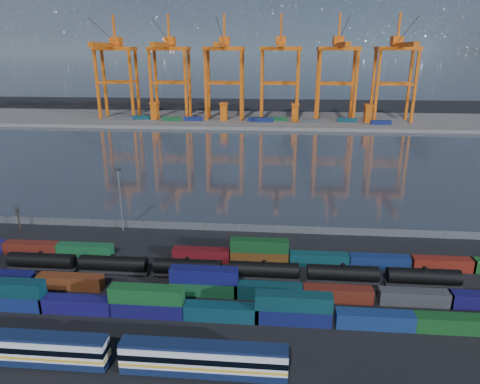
# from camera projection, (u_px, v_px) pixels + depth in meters

# --- Properties ---
(ground) EXTENTS (700.00, 700.00, 0.00)m
(ground) POSITION_uv_depth(u_px,v_px,m) (227.00, 289.00, 83.35)
(ground) COLOR black
(ground) RESTS_ON ground
(harbor_water) EXTENTS (700.00, 700.00, 0.00)m
(harbor_water) POSITION_uv_depth(u_px,v_px,m) (255.00, 159.00, 182.69)
(harbor_water) COLOR #2A323D
(harbor_water) RESTS_ON ground
(far_quay) EXTENTS (700.00, 70.00, 2.00)m
(far_quay) POSITION_uv_depth(u_px,v_px,m) (263.00, 120.00, 281.73)
(far_quay) COLOR #514F4C
(far_quay) RESTS_ON ground
(passenger_train) EXTENTS (75.84, 2.94, 5.05)m
(passenger_train) POSITION_uv_depth(u_px,v_px,m) (28.00, 349.00, 62.61)
(passenger_train) COLOR silver
(passenger_train) RESTS_ON ground
(container_row_south) EXTENTS (141.41, 2.62, 5.58)m
(container_row_south) POSITION_uv_depth(u_px,v_px,m) (110.00, 302.00, 74.80)
(container_row_south) COLOR #474B4D
(container_row_south) RESTS_ON ground
(container_row_mid) EXTENTS (142.62, 2.60, 5.54)m
(container_row_mid) POSITION_uv_depth(u_px,v_px,m) (276.00, 290.00, 79.78)
(container_row_mid) COLOR #424447
(container_row_mid) RESTS_ON ground
(container_row_north) EXTENTS (142.13, 2.55, 5.44)m
(container_row_north) POSITION_uv_depth(u_px,v_px,m) (210.00, 254.00, 94.08)
(container_row_north) COLOR #0F274C
(container_row_north) RESTS_ON ground
(tanker_string) EXTENTS (91.81, 3.07, 4.40)m
(tanker_string) POSITION_uv_depth(u_px,v_px,m) (226.00, 269.00, 86.27)
(tanker_string) COLOR black
(tanker_string) RESTS_ON ground
(waterfront_fence) EXTENTS (160.12, 0.12, 2.20)m
(waterfront_fence) POSITION_uv_depth(u_px,v_px,m) (239.00, 228.00, 109.52)
(waterfront_fence) COLOR #595B5E
(waterfront_fence) RESTS_ON ground
(bare_tree) EXTENTS (1.86, 1.82, 7.23)m
(bare_tree) POSITION_uv_depth(u_px,v_px,m) (18.00, 218.00, 109.19)
(bare_tree) COLOR black
(bare_tree) RESTS_ON ground
(yard_light_mast) EXTENTS (1.60, 0.40, 16.60)m
(yard_light_mast) POSITION_uv_depth(u_px,v_px,m) (120.00, 196.00, 107.48)
(yard_light_mast) COLOR slate
(yard_light_mast) RESTS_ON ground
(gantry_cranes) EXTENTS (200.34, 48.65, 65.88)m
(gantry_cranes) POSITION_uv_depth(u_px,v_px,m) (252.00, 57.00, 263.62)
(gantry_cranes) COLOR #D6580F
(gantry_cranes) RESTS_ON ground
(quay_containers) EXTENTS (172.58, 10.99, 2.60)m
(quay_containers) POSITION_uv_depth(u_px,v_px,m) (245.00, 119.00, 268.15)
(quay_containers) COLOR navy
(quay_containers) RESTS_ON far_quay
(straddle_carriers) EXTENTS (140.00, 7.00, 11.10)m
(straddle_carriers) POSITION_uv_depth(u_px,v_px,m) (259.00, 111.00, 270.33)
(straddle_carriers) COLOR #D6580F
(straddle_carriers) RESTS_ON far_quay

